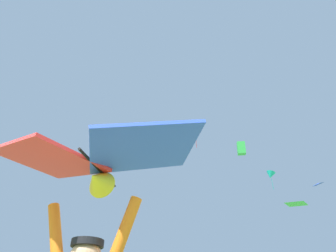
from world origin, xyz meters
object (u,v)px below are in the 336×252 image
Objects in this scene: distant_kite_blue_high_left at (318,184)px; held_stunt_kite at (96,160)px; distant_kite_green_low_right at (241,148)px; distant_kite_teal_mid_right at (271,175)px; distant_kite_green_high_right at (296,203)px; distant_kite_red_overhead_distant at (196,136)px.

held_stunt_kite is at bearing -90.72° from distant_kite_blue_high_left.
distant_kite_blue_high_left is at bearing 36.09° from distant_kite_green_low_right.
distant_kite_teal_mid_right reaches higher than held_stunt_kite.
distant_kite_green_high_right is 15.77m from distant_kite_red_overhead_distant.
distant_kite_green_low_right is at bearing 120.00° from distant_kite_green_high_right.
distant_kite_teal_mid_right is 1.65× the size of distant_kite_green_low_right.
held_stunt_kite is 0.94× the size of distant_kite_teal_mid_right.
held_stunt_kite is at bearing -81.85° from distant_kite_teal_mid_right.
distant_kite_teal_mid_right is 1.85× the size of distant_kite_blue_high_left.
distant_kite_red_overhead_distant is at bearing 138.76° from distant_kite_green_high_right.
distant_kite_teal_mid_right is at bearing 98.15° from held_stunt_kite.
distant_kite_blue_high_left is (0.29, 23.35, 8.36)m from held_stunt_kite.
distant_kite_green_high_right is at bearing -92.89° from distant_kite_blue_high_left.
distant_kite_blue_high_left is at bearing -29.91° from distant_kite_teal_mid_right.
distant_kite_green_low_right is 11.55m from distant_kite_green_high_right.
distant_kite_teal_mid_right is (-3.67, 25.62, 11.04)m from held_stunt_kite.
distant_kite_red_overhead_distant is at bearing -160.72° from distant_kite_blue_high_left.
distant_kite_blue_high_left is at bearing 19.28° from distant_kite_red_overhead_distant.
distant_kite_blue_high_left is 11.77m from distant_kite_green_high_right.
held_stunt_kite is 1.50× the size of distant_kite_green_high_right.
distant_kite_teal_mid_right is at bearing 104.73° from distant_kite_green_high_right.
distant_kite_red_overhead_distant is at bearing 113.69° from held_stunt_kite.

